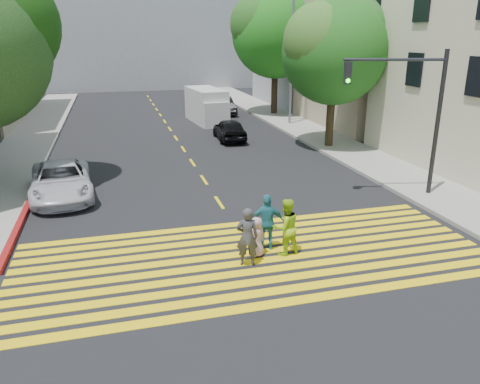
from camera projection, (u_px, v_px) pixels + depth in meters
name	position (u px, v px, depth m)	size (l,w,h in m)	color
ground	(270.00, 278.00, 12.20)	(120.00, 120.00, 0.00)	black
sidewalk_left	(36.00, 132.00, 30.18)	(3.00, 40.00, 0.15)	gray
sidewalk_right	(324.00, 139.00, 28.00)	(3.00, 60.00, 0.15)	gray
curb_red	(22.00, 218.00, 15.95)	(0.20, 8.00, 0.16)	maroon
crosswalk	(256.00, 257.00, 13.37)	(13.40, 5.30, 0.01)	yellow
lane_line	(167.00, 125.00, 32.77)	(0.12, 34.40, 0.01)	yellow
building_right_tan	(391.00, 50.00, 31.70)	(10.00, 10.00, 10.00)	tan
building_right_grey	(323.00, 46.00, 41.75)	(10.00, 10.00, 10.00)	gray
backdrop_block	(138.00, 35.00, 54.16)	(30.00, 8.00, 12.00)	gray
tree_right_near	(336.00, 46.00, 24.52)	(6.50, 6.20, 8.08)	black
tree_right_far	(277.00, 29.00, 34.93)	(7.88, 7.41, 9.52)	#2F1F19
pedestrian_man	(247.00, 237.00, 12.67)	(0.61, 0.40, 1.67)	#3A3A3E
pedestrian_woman	(286.00, 227.00, 13.30)	(0.82, 0.64, 1.68)	#9ED21B
pedestrian_child	(257.00, 237.00, 13.26)	(0.58, 0.38, 1.18)	#C192A2
pedestrian_extra	(267.00, 222.00, 13.60)	(0.99, 0.41, 1.70)	teal
white_sedan	(61.00, 181.00, 18.07)	(2.21, 4.80, 1.33)	silver
dark_car_near	(229.00, 129.00, 27.90)	(1.53, 3.81, 1.30)	black
silver_car	(199.00, 99.00, 40.93)	(1.88, 4.62, 1.34)	#A3ABB7
dark_car_parked	(222.00, 105.00, 37.08)	(1.43, 4.11, 1.35)	black
white_van	(207.00, 107.00, 33.38)	(2.37, 5.19, 2.37)	silver
traffic_signal	(413.00, 104.00, 17.20)	(3.71, 1.07, 5.55)	black
street_lamp	(290.00, 46.00, 30.95)	(2.08, 0.55, 9.21)	gray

